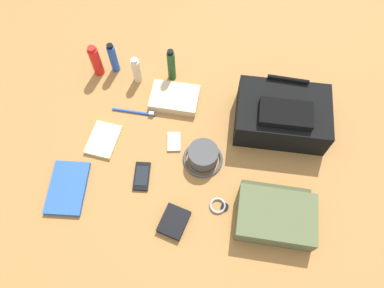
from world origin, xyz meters
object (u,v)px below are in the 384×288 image
(toiletry_pouch, at_px, (276,216))
(paperback_novel, at_px, (68,188))
(lotion_bottle, at_px, (136,70))
(backpack, at_px, (282,115))
(bucket_hat, at_px, (203,156))
(sunscreen_spray, at_px, (96,61))
(shampoo_bottle, at_px, (171,65))
(wallet, at_px, (174,222))
(wristwatch, at_px, (219,206))
(media_player, at_px, (174,142))
(notepad, at_px, (104,140))
(cell_phone, at_px, (142,176))
(folded_towel, at_px, (175,98))
(deodorant_spray, at_px, (113,58))
(toothbrush, at_px, (136,112))

(toiletry_pouch, bearing_deg, paperback_novel, -178.20)
(lotion_bottle, distance_m, paperback_novel, 0.56)
(backpack, xyz_separation_m, bucket_hat, (-0.28, -0.22, -0.04))
(sunscreen_spray, bearing_deg, toiletry_pouch, -32.80)
(sunscreen_spray, relative_size, shampoo_bottle, 0.93)
(wallet, bearing_deg, sunscreen_spray, 139.98)
(wristwatch, bearing_deg, sunscreen_spray, 139.99)
(sunscreen_spray, xyz_separation_m, media_player, (0.40, -0.29, -0.07))
(paperback_novel, distance_m, notepad, 0.23)
(cell_phone, height_order, folded_towel, folded_towel)
(wristwatch, bearing_deg, lotion_bottle, 130.57)
(shampoo_bottle, xyz_separation_m, media_player, (0.07, -0.32, -0.08))
(deodorant_spray, height_order, wallet, deodorant_spray)
(shampoo_bottle, bearing_deg, paperback_novel, -115.70)
(wristwatch, bearing_deg, shampoo_bottle, 117.92)
(paperback_novel, bearing_deg, toothbrush, 65.54)
(toiletry_pouch, height_order, paperback_novel, toiletry_pouch)
(wristwatch, bearing_deg, deodorant_spray, 135.04)
(deodorant_spray, relative_size, wallet, 1.42)
(wristwatch, bearing_deg, wallet, -149.15)
(notepad, bearing_deg, deodorant_spray, 102.11)
(deodorant_spray, xyz_separation_m, notepad, (0.05, -0.36, -0.07))
(backpack, distance_m, toiletry_pouch, 0.40)
(cell_phone, height_order, wallet, wallet)
(backpack, bearing_deg, paperback_novel, -150.72)
(media_player, bearing_deg, toothbrush, 149.69)
(bucket_hat, bearing_deg, sunscreen_spray, 147.05)
(wallet, bearing_deg, backpack, 67.21)
(sunscreen_spray, height_order, cell_phone, sunscreen_spray)
(media_player, bearing_deg, cell_phone, -118.38)
(lotion_bottle, relative_size, paperback_novel, 0.59)
(wristwatch, distance_m, wallet, 0.17)
(toiletry_pouch, bearing_deg, wallet, -167.46)
(bucket_hat, height_order, wallet, bucket_hat)
(sunscreen_spray, relative_size, wallet, 1.44)
(wristwatch, xyz_separation_m, folded_towel, (-0.25, 0.43, 0.01))
(deodorant_spray, xyz_separation_m, shampoo_bottle, (0.26, 0.00, 0.01))
(deodorant_spray, distance_m, toothbrush, 0.26)
(shampoo_bottle, bearing_deg, wallet, -77.60)
(backpack, xyz_separation_m, media_player, (-0.41, -0.16, -0.07))
(sunscreen_spray, distance_m, lotion_bottle, 0.18)
(lotion_bottle, xyz_separation_m, notepad, (-0.06, -0.32, -0.06))
(deodorant_spray, distance_m, cell_phone, 0.54)
(toothbrush, bearing_deg, shampoo_bottle, 62.16)
(shampoo_bottle, relative_size, notepad, 1.13)
(lotion_bottle, relative_size, wristwatch, 1.88)
(bucket_hat, xyz_separation_m, deodorant_spray, (-0.46, 0.37, 0.04))
(cell_phone, xyz_separation_m, folded_towel, (0.05, 0.37, 0.01))
(bucket_hat, height_order, cell_phone, bucket_hat)
(deodorant_spray, xyz_separation_m, folded_towel, (0.29, -0.12, -0.06))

